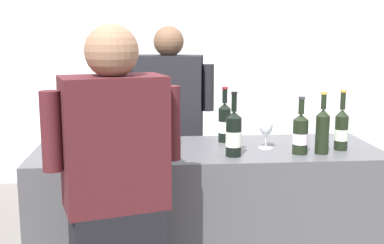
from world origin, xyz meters
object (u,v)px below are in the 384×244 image
wine_bottle_0 (300,134)px  wine_bottle_6 (322,130)px  wine_bottle_3 (104,132)px  wine_glass (266,127)px  wine_bottle_8 (234,134)px  wine_bottle_5 (341,129)px  wine_bottle_1 (143,126)px  wine_bottle_2 (225,122)px  person_guest (117,222)px  person_server (170,149)px  wine_bottle_4 (165,129)px  wine_bottle_7 (84,129)px

wine_bottle_0 → wine_bottle_6: wine_bottle_6 is taller
wine_bottle_3 → wine_glass: (0.87, 0.14, -0.01)m
wine_bottle_8 → wine_bottle_5: bearing=8.0°
wine_bottle_1 → wine_bottle_8: 0.51m
wine_bottle_2 → person_guest: bearing=-125.8°
person_guest → wine_bottle_0: bearing=27.5°
wine_bottle_2 → person_server: (-0.30, 0.54, -0.28)m
wine_bottle_0 → wine_glass: 0.20m
wine_bottle_1 → wine_bottle_3: bearing=-136.4°
wine_bottle_5 → person_guest: size_ratio=0.20×
wine_bottle_1 → wine_bottle_6: size_ratio=1.02×
wine_bottle_8 → person_guest: size_ratio=0.21×
wine_bottle_6 → wine_bottle_8: 0.48m
wine_bottle_8 → person_server: person_server is taller
wine_glass → wine_bottle_4: bearing=-176.9°
wine_bottle_1 → wine_bottle_7: size_ratio=0.94×
wine_glass → person_server: person_server is taller
wine_bottle_0 → wine_bottle_6: bearing=-1.1°
wine_bottle_1 → wine_bottle_4: (0.12, -0.08, -0.00)m
wine_bottle_4 → wine_bottle_7: bearing=176.1°
person_guest → wine_bottle_3: bearing=100.1°
wine_bottle_4 → wine_bottle_1: bearing=144.7°
wine_bottle_2 → wine_bottle_5: wine_bottle_5 is taller
wine_bottle_3 → wine_bottle_7: wine_bottle_7 is taller
wine_bottle_2 → wine_bottle_7: wine_bottle_7 is taller
wine_bottle_5 → wine_bottle_6: 0.15m
wine_bottle_4 → wine_bottle_6: (0.82, -0.11, 0.00)m
wine_bottle_7 → wine_bottle_3: bearing=-49.4°
wine_bottle_2 → wine_bottle_4: 0.41m
wine_bottle_3 → wine_bottle_7: bearing=130.6°
wine_bottle_4 → wine_bottle_6: wine_bottle_6 is taller
person_server → wine_bottle_8: bearing=-71.2°
wine_bottle_0 → wine_bottle_8: (-0.36, -0.02, 0.01)m
wine_bottle_2 → wine_glass: size_ratio=1.73×
wine_bottle_0 → wine_bottle_5: 0.26m
wine_bottle_0 → wine_bottle_4: (-0.71, 0.11, 0.01)m
wine_bottle_0 → wine_bottle_1: wine_bottle_1 is taller
wine_bottle_1 → person_guest: bearing=-99.3°
wine_bottle_6 → wine_bottle_7: (-1.26, 0.14, 0.00)m
person_guest → wine_bottle_7: bearing=108.1°
wine_bottle_5 → wine_glass: bearing=170.2°
wine_bottle_0 → wine_glass: size_ratio=1.63×
wine_bottle_5 → wine_bottle_8: (-0.61, -0.09, 0.00)m
wine_bottle_7 → wine_glass: 0.99m
wine_bottle_5 → wine_bottle_6: (-0.13, -0.07, 0.01)m
wine_bottle_3 → person_guest: 0.58m
person_guest → wine_glass: bearing=38.5°
wine_bottle_6 → wine_bottle_8: bearing=-178.2°
wine_bottle_3 → wine_glass: bearing=8.8°
wine_glass → wine_bottle_7: bearing=-180.0°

